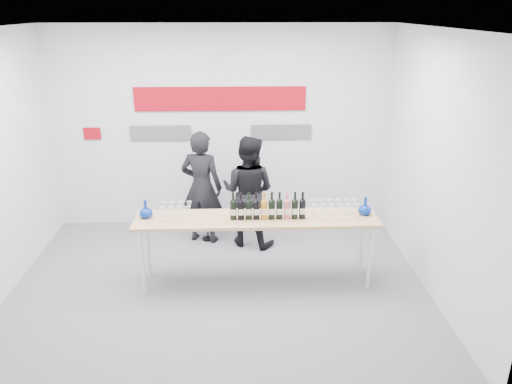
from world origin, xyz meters
TOP-DOWN VIEW (x-y plane):
  - ground at (0.00, 0.00)m, footprint 5.00×5.00m
  - back_wall at (0.00, 2.00)m, footprint 5.00×0.04m
  - signage at (-0.06, 1.97)m, footprint 3.38×0.02m
  - tasting_table at (0.45, 0.11)m, footprint 2.88×0.58m
  - wine_bottles at (0.59, 0.08)m, footprint 0.89×0.08m
  - decanter_left at (-0.85, 0.17)m, footprint 0.16×0.16m
  - decanter_right at (1.76, 0.17)m, footprint 0.16×0.16m
  - glasses_left at (-0.49, 0.12)m, footprint 0.36×0.22m
  - glasses_right at (1.38, 0.11)m, footprint 0.56×0.23m
  - presenter_left at (-0.27, 1.33)m, footprint 0.68×0.54m
  - presenter_right at (0.38, 1.20)m, footprint 0.94×0.84m
  - mic_stand at (-0.21, 1.33)m, footprint 0.18×0.18m

SIDE VIEW (x-z plane):
  - ground at x=0.00m, z-range 0.00..0.00m
  - mic_stand at x=-0.21m, z-range -0.29..1.21m
  - presenter_right at x=0.38m, z-range 0.00..1.59m
  - tasting_table at x=0.45m, z-range 0.37..1.23m
  - presenter_left at x=-0.27m, z-range 0.00..1.63m
  - glasses_right at x=1.38m, z-range 0.86..1.05m
  - glasses_left at x=-0.49m, z-range 0.86..1.05m
  - decanter_left at x=-0.85m, z-range 0.86..1.08m
  - decanter_right at x=1.76m, z-range 0.86..1.08m
  - wine_bottles at x=0.59m, z-range 0.86..1.19m
  - back_wall at x=0.00m, z-range 0.00..3.00m
  - signage at x=-0.06m, z-range 1.41..2.20m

